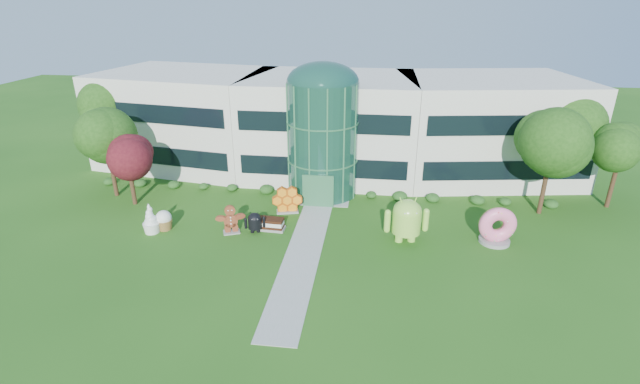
% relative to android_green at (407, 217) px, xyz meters
% --- Properties ---
extents(ground, '(140.00, 140.00, 0.00)m').
position_rel_android_green_xyz_m(ground, '(-7.00, -3.90, -1.89)').
color(ground, '#215114').
rests_on(ground, ground).
extents(building, '(46.00, 15.00, 9.30)m').
position_rel_android_green_xyz_m(building, '(-7.00, 14.10, 2.76)').
color(building, beige).
rests_on(building, ground).
extents(atrium, '(6.00, 6.00, 9.80)m').
position_rel_android_green_xyz_m(atrium, '(-7.00, 8.10, 3.01)').
color(atrium, '#194738').
rests_on(atrium, ground).
extents(walkway, '(2.40, 20.00, 0.04)m').
position_rel_android_green_xyz_m(walkway, '(-7.00, -1.90, -1.87)').
color(walkway, '#9E9E93').
rests_on(walkway, ground).
extents(tree_red, '(4.00, 4.00, 6.00)m').
position_rel_android_green_xyz_m(tree_red, '(-22.50, 3.60, 1.11)').
color(tree_red, '#3F0C14').
rests_on(tree_red, ground).
extents(trees_backdrop, '(52.00, 8.00, 8.40)m').
position_rel_android_green_xyz_m(trees_backdrop, '(-7.00, 9.10, 2.31)').
color(trees_backdrop, '#1B4310').
rests_on(trees_backdrop, ground).
extents(android_green, '(3.69, 2.80, 3.78)m').
position_rel_android_green_xyz_m(android_green, '(0.00, 0.00, 0.00)').
color(android_green, '#99DA45').
rests_on(android_green, ground).
extents(android_black, '(1.88, 1.53, 1.85)m').
position_rel_android_green_xyz_m(android_black, '(-11.05, -0.09, -0.96)').
color(android_black, black).
rests_on(android_black, ground).
extents(donut, '(2.84, 1.63, 2.81)m').
position_rel_android_green_xyz_m(donut, '(6.34, 0.64, -0.48)').
color(donut, '#EF5A7D').
rests_on(donut, ground).
extents(gingerbread, '(2.60, 1.78, 2.24)m').
position_rel_android_green_xyz_m(gingerbread, '(-12.81, -0.35, -0.77)').
color(gingerbread, maroon).
rests_on(gingerbread, ground).
extents(ice_cream_sandwich, '(2.10, 1.14, 0.91)m').
position_rel_android_green_xyz_m(ice_cream_sandwich, '(-9.97, 0.51, -1.43)').
color(ice_cream_sandwich, black).
rests_on(ice_cream_sandwich, ground).
extents(honeycomb, '(2.74, 1.52, 2.04)m').
position_rel_android_green_xyz_m(honeycomb, '(-9.33, 3.63, -0.87)').
color(honeycomb, orange).
rests_on(honeycomb, ground).
extents(froyo, '(1.44, 1.44, 2.31)m').
position_rel_android_green_xyz_m(froyo, '(-18.70, -1.06, -0.73)').
color(froyo, white).
rests_on(froyo, ground).
extents(cupcake, '(1.64, 1.64, 1.53)m').
position_rel_android_green_xyz_m(cupcake, '(-17.98, -0.46, -1.12)').
color(cupcake, white).
rests_on(cupcake, ground).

